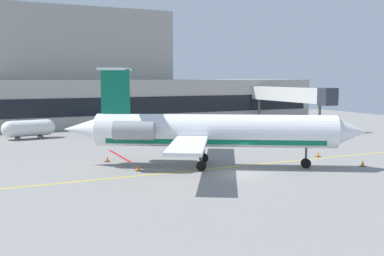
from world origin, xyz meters
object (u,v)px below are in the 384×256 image
object	(u,v)px
baggage_tug	(287,127)
fuel_tank	(29,128)
belt_loader	(107,131)
pushback_tractor	(179,136)
regional_jet	(209,131)

from	to	relation	value
baggage_tug	fuel_tank	bearing A→B (deg)	163.26
belt_loader	pushback_tractor	bearing A→B (deg)	-54.47
fuel_tank	regional_jet	bearing A→B (deg)	-63.97
belt_loader	fuel_tank	bearing A→B (deg)	160.24
regional_jet	pushback_tractor	distance (m)	14.95
baggage_tug	belt_loader	xyz separation A→B (m)	(-25.15, 6.99, -0.02)
pushback_tractor	belt_loader	distance (m)	11.56
pushback_tractor	belt_loader	size ratio (longest dim) A/B	0.78
fuel_tank	pushback_tractor	bearing A→B (deg)	-37.99
belt_loader	fuel_tank	size ratio (longest dim) A/B	0.62
baggage_tug	belt_loader	size ratio (longest dim) A/B	0.85
baggage_tug	pushback_tractor	world-z (taller)	pushback_tractor
regional_jet	baggage_tug	distance (m)	27.54
pushback_tractor	belt_loader	bearing A→B (deg)	125.53
regional_jet	pushback_tractor	bearing A→B (deg)	77.39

